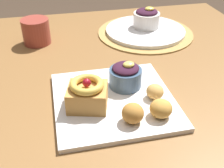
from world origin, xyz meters
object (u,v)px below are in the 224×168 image
at_px(front_plate, 114,100).
at_px(coffee_mug, 36,31).
at_px(berry_ramekin, 125,75).
at_px(back_plate, 145,31).
at_px(cake_slice, 87,94).
at_px(back_ramekin, 146,18).
at_px(fritter_front, 161,109).
at_px(fritter_back, 155,92).
at_px(fritter_middle, 133,113).

distance_m(front_plate, coffee_mug, 0.42).
distance_m(berry_ramekin, coffee_mug, 0.40).
bearing_deg(back_plate, berry_ramekin, -116.13).
xyz_separation_m(cake_slice, back_ramekin, (0.28, 0.41, 0.01)).
bearing_deg(back_plate, back_ramekin, 67.32).
distance_m(front_plate, berry_ramekin, 0.07).
bearing_deg(back_ramekin, back_plate, -112.68).
bearing_deg(front_plate, fritter_front, -45.54).
height_order(back_plate, back_ramekin, back_ramekin).
height_order(front_plate, back_ramekin, back_ramekin).
distance_m(front_plate, fritter_back, 0.10).
xyz_separation_m(front_plate, cake_slice, (-0.07, -0.02, 0.04)).
relative_size(cake_slice, fritter_back, 2.50).
xyz_separation_m(cake_slice, berry_ramekin, (0.11, 0.06, -0.00)).
bearing_deg(coffee_mug, cake_slice, -74.04).
distance_m(fritter_middle, back_plate, 0.51).
distance_m(fritter_front, back_ramekin, 0.50).
xyz_separation_m(fritter_middle, coffee_mug, (-0.20, 0.47, 0.01)).
height_order(back_plate, coffee_mug, coffee_mug).
height_order(fritter_front, back_ramekin, back_ramekin).
xyz_separation_m(fritter_front, fritter_middle, (-0.07, -0.00, 0.00)).
bearing_deg(back_ramekin, fritter_front, -104.53).
distance_m(front_plate, fritter_front, 0.13).
distance_m(fritter_front, coffee_mug, 0.54).
relative_size(fritter_back, back_ramekin, 0.45).
distance_m(front_plate, cake_slice, 0.08).
bearing_deg(fritter_back, back_plate, 74.94).
bearing_deg(berry_ramekin, fritter_middle, -98.31).
height_order(berry_ramekin, fritter_back, berry_ramekin).
bearing_deg(fritter_front, berry_ramekin, 108.68).
bearing_deg(berry_ramekin, fritter_front, -71.32).
bearing_deg(fritter_back, front_plate, 168.37).
bearing_deg(fritter_middle, coffee_mug, 112.88).
distance_m(fritter_middle, fritter_back, 0.10).
height_order(front_plate, back_plate, back_plate).
bearing_deg(cake_slice, front_plate, 14.14).
distance_m(berry_ramekin, fritter_middle, 0.14).
bearing_deg(back_plate, fritter_back, -105.06).
xyz_separation_m(front_plate, fritter_front, (0.09, -0.09, 0.03)).
bearing_deg(coffee_mug, fritter_middle, -67.12).
distance_m(fritter_back, coffee_mug, 0.49).
bearing_deg(fritter_middle, fritter_back, 43.31).
bearing_deg(front_plate, berry_ramekin, 48.60).
relative_size(berry_ramekin, fritter_front, 1.64).
bearing_deg(cake_slice, coffee_mug, 105.96).
distance_m(fritter_middle, coffee_mug, 0.52).
bearing_deg(fritter_front, cake_slice, 154.84).
xyz_separation_m(cake_slice, coffee_mug, (-0.11, 0.40, -0.00)).
height_order(berry_ramekin, back_plate, berry_ramekin).
height_order(fritter_front, back_plate, fritter_front).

